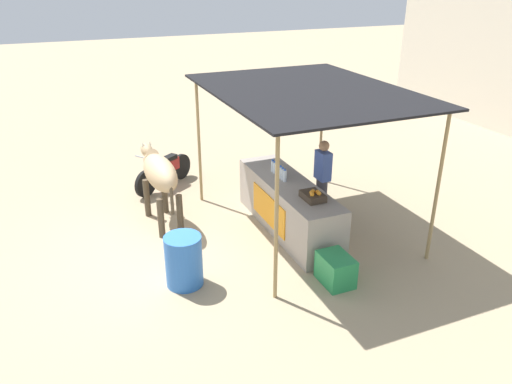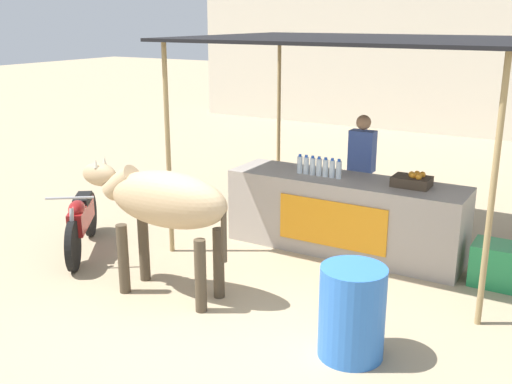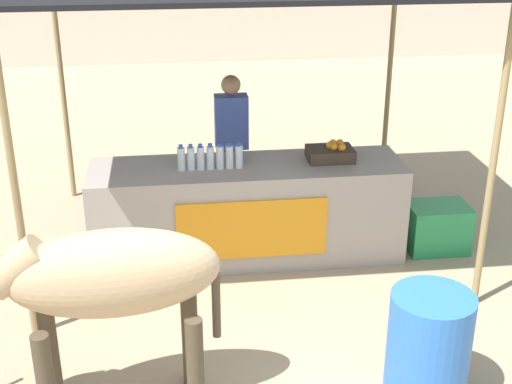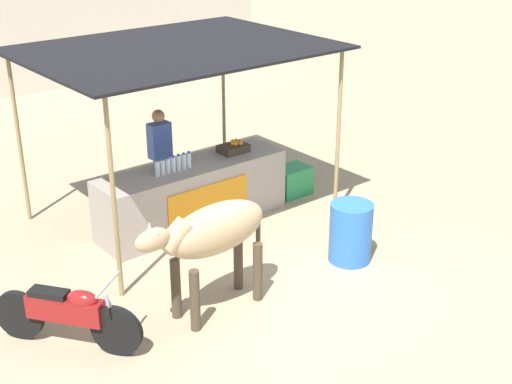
{
  "view_description": "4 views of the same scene",
  "coord_description": "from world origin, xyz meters",
  "px_view_note": "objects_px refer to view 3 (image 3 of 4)",
  "views": [
    {
      "loc": [
        7.56,
        -1.63,
        4.58
      ],
      "look_at": [
        -0.02,
        1.55,
        0.87
      ],
      "focal_mm": 35.0,
      "sensor_mm": 36.0,
      "label": 1
    },
    {
      "loc": [
        2.67,
        -4.61,
        2.9
      ],
      "look_at": [
        -0.39,
        0.63,
        1.12
      ],
      "focal_mm": 42.0,
      "sensor_mm": 36.0,
      "label": 2
    },
    {
      "loc": [
        -0.69,
        -4.07,
        3.39
      ],
      "look_at": [
        -0.01,
        1.45,
        1.0
      ],
      "focal_mm": 50.0,
      "sensor_mm": 36.0,
      "label": 3
    },
    {
      "loc": [
        -5.46,
        -6.03,
        4.78
      ],
      "look_at": [
        -0.01,
        0.68,
        1.04
      ],
      "focal_mm": 50.0,
      "sensor_mm": 36.0,
      "label": 4
    }
  ],
  "objects_px": {
    "stall_counter": "(247,211)",
    "cooler_box": "(437,227)",
    "fruit_crate": "(331,153)",
    "vendor_behind_counter": "(232,150)",
    "cow": "(104,280)",
    "water_barrel": "(428,348)"
  },
  "relations": [
    {
      "from": "stall_counter",
      "to": "cooler_box",
      "type": "distance_m",
      "value": 1.93
    },
    {
      "from": "stall_counter",
      "to": "fruit_crate",
      "type": "height_order",
      "value": "fruit_crate"
    },
    {
      "from": "stall_counter",
      "to": "fruit_crate",
      "type": "xyz_separation_m",
      "value": [
        0.82,
        0.05,
        0.55
      ]
    },
    {
      "from": "fruit_crate",
      "to": "cooler_box",
      "type": "bearing_deg",
      "value": -7.85
    },
    {
      "from": "vendor_behind_counter",
      "to": "cow",
      "type": "xyz_separation_m",
      "value": [
        -1.1,
        -2.9,
        0.18
      ]
    },
    {
      "from": "fruit_crate",
      "to": "stall_counter",
      "type": "bearing_deg",
      "value": -176.29
    },
    {
      "from": "water_barrel",
      "to": "cow",
      "type": "height_order",
      "value": "cow"
    },
    {
      "from": "stall_counter",
      "to": "vendor_behind_counter",
      "type": "distance_m",
      "value": 0.84
    },
    {
      "from": "water_barrel",
      "to": "cooler_box",
      "type": "bearing_deg",
      "value": 67.94
    },
    {
      "from": "stall_counter",
      "to": "water_barrel",
      "type": "distance_m",
      "value": 2.52
    },
    {
      "from": "cow",
      "to": "cooler_box",
      "type": "bearing_deg",
      "value": 33.54
    },
    {
      "from": "fruit_crate",
      "to": "vendor_behind_counter",
      "type": "relative_size",
      "value": 0.27
    },
    {
      "from": "vendor_behind_counter",
      "to": "water_barrel",
      "type": "distance_m",
      "value": 3.27
    },
    {
      "from": "vendor_behind_counter",
      "to": "cow",
      "type": "height_order",
      "value": "vendor_behind_counter"
    },
    {
      "from": "fruit_crate",
      "to": "vendor_behind_counter",
      "type": "xyz_separation_m",
      "value": [
        -0.9,
        0.7,
        -0.18
      ]
    },
    {
      "from": "vendor_behind_counter",
      "to": "water_barrel",
      "type": "bearing_deg",
      "value": -70.3
    },
    {
      "from": "cooler_box",
      "to": "fruit_crate",
      "type": "bearing_deg",
      "value": 172.15
    },
    {
      "from": "stall_counter",
      "to": "cow",
      "type": "distance_m",
      "value": 2.51
    },
    {
      "from": "stall_counter",
      "to": "vendor_behind_counter",
      "type": "xyz_separation_m",
      "value": [
        -0.08,
        0.75,
        0.37
      ]
    },
    {
      "from": "stall_counter",
      "to": "fruit_crate",
      "type": "distance_m",
      "value": 0.99
    },
    {
      "from": "fruit_crate",
      "to": "cooler_box",
      "type": "relative_size",
      "value": 0.73
    },
    {
      "from": "stall_counter",
      "to": "cooler_box",
      "type": "height_order",
      "value": "stall_counter"
    }
  ]
}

